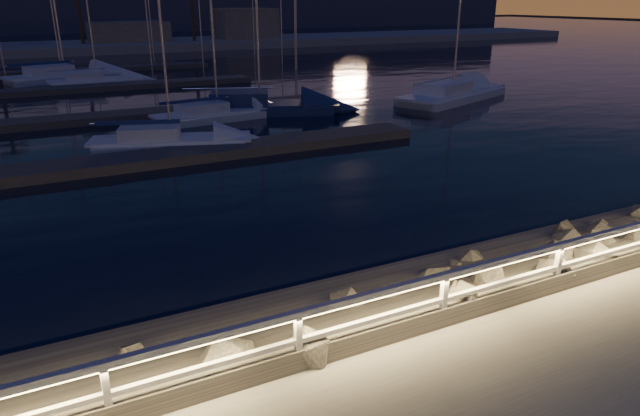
# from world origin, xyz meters

# --- Properties ---
(ground) EXTENTS (400.00, 400.00, 0.00)m
(ground) POSITION_xyz_m (0.00, 0.00, 0.00)
(ground) COLOR #A49E94
(ground) RESTS_ON ground
(harbor_water) EXTENTS (400.00, 440.00, 0.60)m
(harbor_water) POSITION_xyz_m (0.00, 31.22, -0.97)
(harbor_water) COLOR black
(harbor_water) RESTS_ON ground
(guard_rail) EXTENTS (44.11, 0.12, 1.06)m
(guard_rail) POSITION_xyz_m (-0.07, -0.00, 0.77)
(guard_rail) COLOR white
(guard_rail) RESTS_ON ground
(riprap) EXTENTS (30.53, 2.72, 1.37)m
(riprap) POSITION_xyz_m (2.38, 1.74, -0.27)
(riprap) COLOR slate
(riprap) RESTS_ON ground
(floating_docks) EXTENTS (22.00, 36.00, 0.40)m
(floating_docks) POSITION_xyz_m (0.00, 32.50, -0.40)
(floating_docks) COLOR #5B524B
(floating_docks) RESTS_ON ground
(far_shore) EXTENTS (160.00, 14.00, 5.20)m
(far_shore) POSITION_xyz_m (-0.12, 74.05, 0.29)
(far_shore) COLOR #A49E94
(far_shore) RESTS_ON ground
(sailboat_c) EXTENTS (9.44, 5.87, 15.57)m
(sailboat_c) POSITION_xyz_m (6.55, 24.29, -0.13)
(sailboat_c) COLOR navy
(sailboat_c) RESTS_ON ground
(sailboat_f) EXTENTS (7.29, 4.12, 12.00)m
(sailboat_f) POSITION_xyz_m (-0.08, 18.09, -0.19)
(sailboat_f) COLOR silver
(sailboat_f) RESTS_ON ground
(sailboat_g) EXTENTS (7.46, 3.07, 12.30)m
(sailboat_g) POSITION_xyz_m (3.79, 23.50, -0.20)
(sailboat_g) COLOR silver
(sailboat_g) RESTS_ON ground
(sailboat_h) EXTENTS (10.37, 6.29, 17.01)m
(sailboat_h) POSITION_xyz_m (19.74, 22.67, -0.13)
(sailboat_h) COLOR silver
(sailboat_h) RESTS_ON ground
(sailboat_k) EXTENTS (9.77, 5.27, 15.99)m
(sailboat_k) POSITION_xyz_m (-2.57, 44.71, -0.13)
(sailboat_k) COLOR silver
(sailboat_k) RESTS_ON ground
(sailboat_n) EXTENTS (7.22, 2.38, 12.18)m
(sailboat_n) POSITION_xyz_m (-0.53, 40.63, -0.18)
(sailboat_n) COLOR silver
(sailboat_n) RESTS_ON ground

